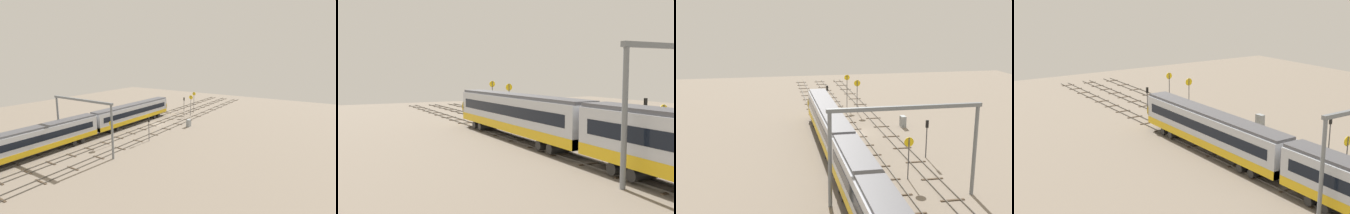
# 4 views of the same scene
# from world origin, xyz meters

# --- Properties ---
(ground_plane) EXTENTS (105.82, 105.82, 0.00)m
(ground_plane) POSITION_xyz_m (0.00, 0.00, 0.00)
(ground_plane) COLOR gray
(track_near_foreground) EXTENTS (89.82, 2.40, 0.16)m
(track_near_foreground) POSITION_xyz_m (0.00, -4.49, 0.07)
(track_near_foreground) COLOR #59544C
(track_near_foreground) RESTS_ON ground
(track_second_near) EXTENTS (89.82, 2.40, 0.16)m
(track_second_near) POSITION_xyz_m (0.00, 0.00, 0.07)
(track_second_near) COLOR #59544C
(track_second_near) RESTS_ON ground
(track_with_train) EXTENTS (89.82, 2.40, 0.16)m
(track_with_train) POSITION_xyz_m (-0.00, 4.49, 0.07)
(track_with_train) COLOR #59544C
(track_with_train) RESTS_ON ground
(train) EXTENTS (50.40, 3.24, 4.80)m
(train) POSITION_xyz_m (-14.85, 4.49, 2.66)
(train) COLOR #B7BCC6
(train) RESTS_ON ground
(overhead_gantry) EXTENTS (0.40, 14.38, 9.11)m
(overhead_gantry) POSITION_xyz_m (-21.52, 0.06, 6.52)
(overhead_gantry) COLOR slate
(overhead_gantry) RESTS_ON ground
(speed_sign_near_foreground) EXTENTS (0.14, 1.09, 5.60)m
(speed_sign_near_foreground) POSITION_xyz_m (12.20, -2.76, 3.76)
(speed_sign_near_foreground) COLOR #4C4C51
(speed_sign_near_foreground) RESTS_ON ground
(speed_sign_mid_trackside) EXTENTS (0.14, 1.02, 4.60)m
(speed_sign_mid_trackside) POSITION_xyz_m (-16.94, -1.98, 3.08)
(speed_sign_mid_trackside) COLOR #4C4C51
(speed_sign_mid_trackside) RESTS_ON ground
(speed_sign_far_trackside) EXTENTS (0.14, 0.98, 5.94)m
(speed_sign_far_trackside) POSITION_xyz_m (16.00, -1.71, 3.87)
(speed_sign_far_trackside) COLOR #4C4C51
(speed_sign_far_trackside) RESTS_ON ground
(signal_light_trackside_approach) EXTENTS (0.31, 0.32, 4.01)m
(signal_light_trackside_approach) POSITION_xyz_m (16.56, 1.83, 2.65)
(signal_light_trackside_approach) COLOR #4C4C51
(signal_light_trackside_approach) RESTS_ON ground
(signal_light_trackside_departure) EXTENTS (0.31, 0.32, 4.66)m
(signal_light_trackside_departure) POSITION_xyz_m (-11.18, -6.20, 3.04)
(signal_light_trackside_departure) COLOR #4C4C51
(signal_light_trackside_departure) RESTS_ON ground
(relay_cabinet) EXTENTS (1.20, 0.73, 1.67)m
(relay_cabinet) POSITION_xyz_m (2.03, -7.69, 0.83)
(relay_cabinet) COLOR gray
(relay_cabinet) RESTS_ON ground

